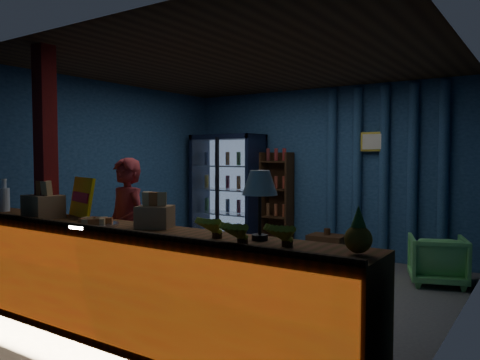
# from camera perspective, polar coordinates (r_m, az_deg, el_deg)

# --- Properties ---
(ground) EXTENTS (4.60, 4.60, 0.00)m
(ground) POSITION_cam_1_polar(r_m,az_deg,el_deg) (5.72, 0.57, -12.72)
(ground) COLOR #515154
(ground) RESTS_ON ground
(room_walls) EXTENTS (4.60, 4.60, 4.60)m
(room_walls) POSITION_cam_1_polar(r_m,az_deg,el_deg) (5.51, 0.58, 3.21)
(room_walls) COLOR navy
(room_walls) RESTS_ON ground
(counter) EXTENTS (4.40, 0.57, 0.99)m
(counter) POSITION_cam_1_polar(r_m,az_deg,el_deg) (4.18, -14.21, -11.95)
(counter) COLOR brown
(counter) RESTS_ON ground
(support_post) EXTENTS (0.16, 0.16, 2.60)m
(support_post) POSITION_cam_1_polar(r_m,az_deg,el_deg) (4.89, -22.53, -0.15)
(support_post) COLOR maroon
(support_post) RESTS_ON ground
(beverage_cooler) EXTENTS (1.20, 0.62, 1.90)m
(beverage_cooler) POSITION_cam_1_polar(r_m,az_deg,el_deg) (7.99, -1.21, -1.42)
(beverage_cooler) COLOR black
(beverage_cooler) RESTS_ON ground
(bottle_shelf) EXTENTS (0.50, 0.28, 1.60)m
(bottle_shelf) POSITION_cam_1_polar(r_m,az_deg,el_deg) (7.67, 4.61, -2.66)
(bottle_shelf) COLOR #392412
(bottle_shelf) RESTS_ON ground
(curtain_folds) EXTENTS (1.74, 0.14, 2.50)m
(curtain_folds) POSITION_cam_1_polar(r_m,az_deg,el_deg) (7.05, 17.13, 0.84)
(curtain_folds) COLOR navy
(curtain_folds) RESTS_ON room_walls
(framed_picture) EXTENTS (0.36, 0.04, 0.28)m
(framed_picture) POSITION_cam_1_polar(r_m,az_deg,el_deg) (7.05, 15.91, 4.52)
(framed_picture) COLOR gold
(framed_picture) RESTS_ON room_walls
(shopkeeper) EXTENTS (0.62, 0.47, 1.53)m
(shopkeeper) POSITION_cam_1_polar(r_m,az_deg,el_deg) (5.01, -13.70, -6.11)
(shopkeeper) COLOR maroon
(shopkeeper) RESTS_ON ground
(green_chair) EXTENTS (0.80, 0.82, 0.59)m
(green_chair) POSITION_cam_1_polar(r_m,az_deg,el_deg) (6.17, 22.93, -8.96)
(green_chair) COLOR #60C063
(green_chair) RESTS_ON ground
(side_table) EXTENTS (0.50, 0.36, 0.54)m
(side_table) POSITION_cam_1_polar(r_m,az_deg,el_deg) (6.67, 10.56, -8.49)
(side_table) COLOR #392412
(side_table) RESTS_ON ground
(yellow_sign) EXTENTS (0.49, 0.24, 0.39)m
(yellow_sign) POSITION_cam_1_polar(r_m,az_deg,el_deg) (4.83, -18.73, -1.98)
(yellow_sign) COLOR yellow
(yellow_sign) RESTS_ON counter
(snack_box_left) EXTENTS (0.36, 0.31, 0.36)m
(snack_box_left) POSITION_cam_1_polar(r_m,az_deg,el_deg) (4.88, -22.87, -2.79)
(snack_box_left) COLOR #AA8052
(snack_box_left) RESTS_ON counter
(snack_box_centre) EXTENTS (0.35, 0.32, 0.30)m
(snack_box_centre) POSITION_cam_1_polar(r_m,az_deg,el_deg) (3.96, -10.34, -4.22)
(snack_box_centre) COLOR #AA8052
(snack_box_centre) RESTS_ON counter
(pastry_tray) EXTENTS (0.42, 0.42, 0.07)m
(pastry_tray) POSITION_cam_1_polar(r_m,az_deg,el_deg) (4.18, -17.36, -5.06)
(pastry_tray) COLOR silver
(pastry_tray) RESTS_ON counter
(banana_bunches) EXTENTS (0.83, 0.31, 0.18)m
(banana_bunches) POSITION_cam_1_polar(r_m,az_deg,el_deg) (3.19, 0.56, -6.19)
(banana_bunches) COLOR gold
(banana_bunches) RESTS_ON counter
(table_lamp) EXTENTS (0.25, 0.25, 0.50)m
(table_lamp) POSITION_cam_1_polar(r_m,az_deg,el_deg) (3.30, 2.43, -0.68)
(table_lamp) COLOR black
(table_lamp) RESTS_ON counter
(pineapple) EXTENTS (0.17, 0.17, 0.29)m
(pineapple) POSITION_cam_1_polar(r_m,az_deg,el_deg) (2.93, 14.22, -6.50)
(pineapple) COLOR olive
(pineapple) RESTS_ON counter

